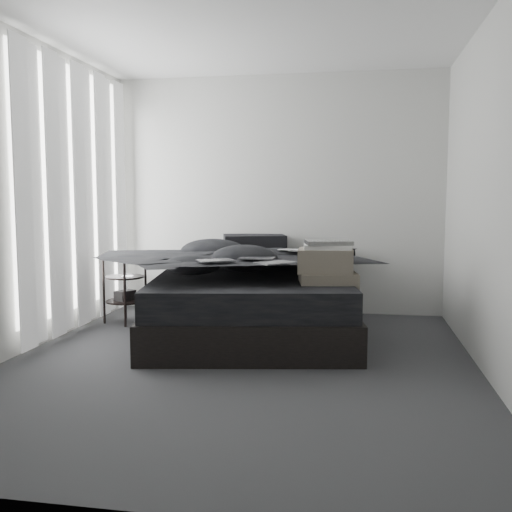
% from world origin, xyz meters
% --- Properties ---
extents(floor, '(3.60, 4.20, 0.01)m').
position_xyz_m(floor, '(0.00, 0.00, 0.00)').
color(floor, '#353537').
rests_on(floor, ground).
extents(ceiling, '(3.60, 4.20, 0.01)m').
position_xyz_m(ceiling, '(0.00, 0.00, 2.60)').
color(ceiling, white).
rests_on(ceiling, ground).
extents(wall_back, '(3.60, 0.01, 2.60)m').
position_xyz_m(wall_back, '(0.00, 2.10, 1.30)').
color(wall_back, silver).
rests_on(wall_back, ground).
extents(wall_front, '(3.60, 0.01, 2.60)m').
position_xyz_m(wall_front, '(0.00, -2.10, 1.30)').
color(wall_front, silver).
rests_on(wall_front, ground).
extents(wall_left, '(0.01, 4.20, 2.60)m').
position_xyz_m(wall_left, '(-1.80, 0.00, 1.30)').
color(wall_left, silver).
rests_on(wall_left, ground).
extents(wall_right, '(0.01, 4.20, 2.60)m').
position_xyz_m(wall_right, '(1.80, 0.00, 1.30)').
color(wall_right, silver).
rests_on(wall_right, ground).
extents(window_left, '(0.02, 2.00, 2.30)m').
position_xyz_m(window_left, '(-1.78, 0.90, 1.35)').
color(window_left, white).
rests_on(window_left, wall_left).
extents(curtain_left, '(0.06, 2.12, 2.48)m').
position_xyz_m(curtain_left, '(-1.73, 0.90, 1.28)').
color(curtain_left, white).
rests_on(curtain_left, wall_left).
extents(bed, '(2.12, 2.58, 0.32)m').
position_xyz_m(bed, '(-0.09, 1.02, 0.16)').
color(bed, black).
rests_on(bed, floor).
extents(mattress, '(2.04, 2.50, 0.25)m').
position_xyz_m(mattress, '(-0.09, 1.02, 0.44)').
color(mattress, black).
rests_on(mattress, bed).
extents(duvet, '(2.02, 2.24, 0.27)m').
position_xyz_m(duvet, '(-0.08, 0.96, 0.70)').
color(duvet, black).
rests_on(duvet, mattress).
extents(pillow_lower, '(0.77, 0.58, 0.16)m').
position_xyz_m(pillow_lower, '(-0.29, 1.90, 0.64)').
color(pillow_lower, black).
rests_on(pillow_lower, mattress).
extents(pillow_upper, '(0.75, 0.61, 0.15)m').
position_xyz_m(pillow_upper, '(-0.21, 1.89, 0.79)').
color(pillow_upper, black).
rests_on(pillow_upper, pillow_lower).
extents(laptop, '(0.40, 0.29, 0.03)m').
position_xyz_m(laptop, '(0.33, 1.15, 0.85)').
color(laptop, silver).
rests_on(laptop, duvet).
extents(comic_a, '(0.35, 0.32, 0.01)m').
position_xyz_m(comic_a, '(-0.26, 0.36, 0.84)').
color(comic_a, black).
rests_on(comic_a, duvet).
extents(comic_b, '(0.30, 0.20, 0.01)m').
position_xyz_m(comic_b, '(0.04, 0.59, 0.84)').
color(comic_b, black).
rests_on(comic_b, duvet).
extents(comic_c, '(0.34, 0.34, 0.01)m').
position_xyz_m(comic_c, '(0.25, 0.28, 0.85)').
color(comic_c, black).
rests_on(comic_c, duvet).
extents(side_stand, '(0.50, 0.50, 0.71)m').
position_xyz_m(side_stand, '(-1.43, 1.22, 0.35)').
color(side_stand, black).
rests_on(side_stand, floor).
extents(papers, '(0.31, 0.26, 0.01)m').
position_xyz_m(papers, '(-1.42, 1.21, 0.72)').
color(papers, white).
rests_on(papers, side_stand).
extents(floor_books, '(0.21, 0.25, 0.15)m').
position_xyz_m(floor_books, '(-1.03, 1.16, 0.07)').
color(floor_books, black).
rests_on(floor_books, floor).
extents(box_lower, '(0.53, 0.44, 0.37)m').
position_xyz_m(box_lower, '(0.64, 0.55, 0.18)').
color(box_lower, black).
rests_on(box_lower, floor).
extents(box_mid, '(0.52, 0.44, 0.28)m').
position_xyz_m(box_mid, '(0.65, 0.54, 0.51)').
color(box_mid, '#665E51').
rests_on(box_mid, box_lower).
extents(box_upper, '(0.46, 0.38, 0.20)m').
position_xyz_m(box_upper, '(0.63, 0.55, 0.75)').
color(box_upper, '#665E51').
rests_on(box_upper, box_mid).
extents(art_book_white, '(0.41, 0.34, 0.04)m').
position_xyz_m(art_book_white, '(0.64, 0.55, 0.86)').
color(art_book_white, silver).
rests_on(art_book_white, box_upper).
extents(art_book_snake, '(0.42, 0.36, 0.03)m').
position_xyz_m(art_book_snake, '(0.65, 0.54, 0.90)').
color(art_book_snake, silver).
rests_on(art_book_snake, art_book_white).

